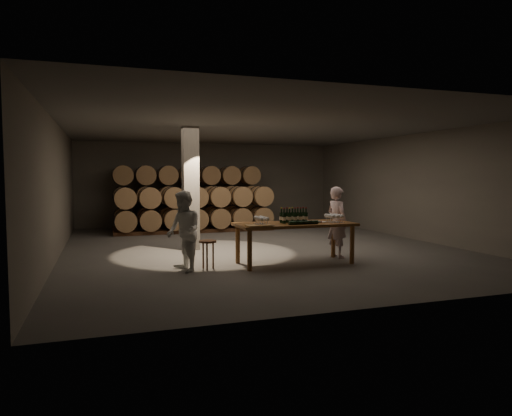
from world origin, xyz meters
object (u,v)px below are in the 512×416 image
object	(u,v)px
stool	(208,246)
person_man	(337,222)
bottle_cluster	(294,217)
plate	(321,222)
person_woman	(184,231)
notebook_near	(265,226)
tasting_table	(295,228)

from	to	relation	value
stool	person_man	xyz separation A→B (m)	(3.21, 0.38, 0.35)
person_man	bottle_cluster	bearing A→B (deg)	93.41
plate	person_woman	bearing A→B (deg)	-179.84
notebook_near	person_woman	xyz separation A→B (m)	(-1.60, 0.40, -0.10)
bottle_cluster	notebook_near	bearing A→B (deg)	-149.89
bottle_cluster	plate	bearing A→B (deg)	-7.30
tasting_table	person_woman	distance (m)	2.45
bottle_cluster	notebook_near	distance (m)	0.97
stool	person_man	size ratio (longest dim) A/B	0.36
person_woman	tasting_table	bearing A→B (deg)	78.52
plate	stool	distance (m)	2.59
bottle_cluster	person_man	size ratio (longest dim) A/B	0.36
person_man	stool	bearing A→B (deg)	84.45
person_man	person_woman	bearing A→B (deg)	84.49
bottle_cluster	plate	distance (m)	0.63
plate	person_man	bearing A→B (deg)	33.89
bottle_cluster	notebook_near	xyz separation A→B (m)	(-0.84, -0.48, -0.11)
notebook_near	plate	bearing A→B (deg)	10.77
tasting_table	notebook_near	bearing A→B (deg)	-152.07
plate	notebook_near	world-z (taller)	notebook_near
tasting_table	person_man	bearing A→B (deg)	17.40
plate	notebook_near	distance (m)	1.51
person_man	person_woman	xyz separation A→B (m)	(-3.71, -0.45, -0.02)
tasting_table	bottle_cluster	distance (m)	0.23
tasting_table	notebook_near	distance (m)	0.97
person_woman	plate	bearing A→B (deg)	77.44
notebook_near	stool	world-z (taller)	notebook_near
tasting_table	person_man	xyz separation A→B (m)	(1.26, 0.39, 0.04)
plate	notebook_near	bearing A→B (deg)	-164.42
tasting_table	notebook_near	world-z (taller)	notebook_near
tasting_table	stool	xyz separation A→B (m)	(-1.95, 0.01, -0.31)
person_man	person_woman	size ratio (longest dim) A/B	1.03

